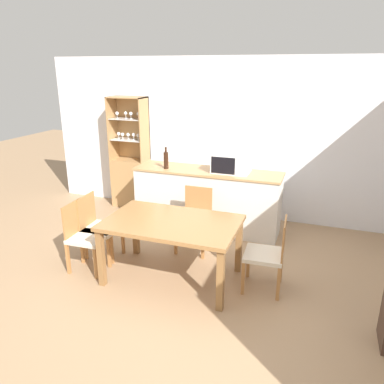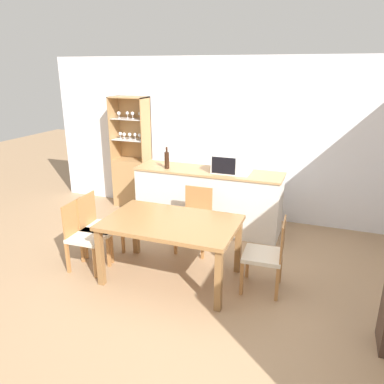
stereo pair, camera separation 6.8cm
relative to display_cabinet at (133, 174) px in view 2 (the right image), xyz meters
name	(u,v)px [view 2 (the right image)]	position (x,y,z in m)	size (l,w,h in m)	color
ground_plane	(179,300)	(1.89, -2.43, -0.58)	(18.00, 18.00, 0.00)	#A37F5B
wall_back	(241,140)	(1.89, 0.20, 0.69)	(6.80, 0.06, 2.55)	silver
kitchen_counter	(208,199)	(1.57, -0.51, -0.12)	(2.21, 0.58, 0.93)	silver
display_cabinet	(133,174)	(0.00, 0.00, 0.00)	(0.63, 0.35, 1.91)	tan
dining_table	(171,228)	(1.63, -2.04, 0.06)	(1.51, 0.95, 0.73)	olive
dining_chair_side_left_near	(85,235)	(0.55, -2.18, -0.15)	(0.43, 0.43, 0.85)	beige
dining_chair_head_far	(195,220)	(1.63, -1.24, -0.15)	(0.42, 0.42, 0.85)	beige
dining_chair_side_left_far	(99,227)	(0.55, -1.90, -0.15)	(0.44, 0.44, 0.85)	beige
dining_chair_side_right_far	(267,255)	(2.71, -1.90, -0.15)	(0.44, 0.44, 0.85)	beige
microwave	(232,163)	(1.93, -0.50, 0.48)	(0.53, 0.37, 0.28)	silver
wine_bottle	(167,160)	(0.96, -0.63, 0.48)	(0.07, 0.07, 0.33)	black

